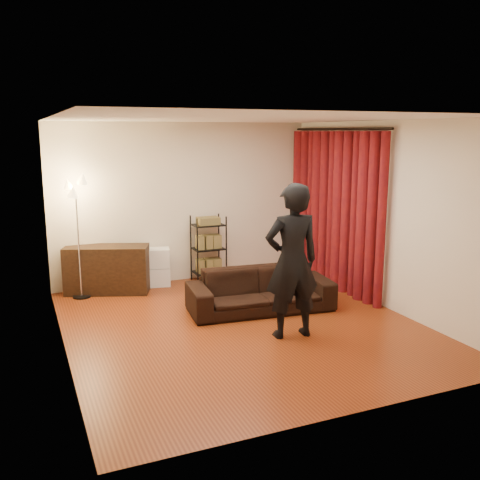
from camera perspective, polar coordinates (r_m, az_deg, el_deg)
name	(u,v)px	position (r m, az deg, el deg)	size (l,w,h in m)	color
floor	(242,325)	(7.23, 0.20, -9.08)	(5.00, 5.00, 0.00)	maroon
ceiling	(242,118)	(6.77, 0.22, 12.85)	(5.00, 5.00, 0.00)	white
wall_back	(184,203)	(9.20, -5.94, 3.99)	(5.00, 5.00, 0.00)	beige
wall_front	(356,272)	(4.73, 12.23, -3.33)	(5.00, 5.00, 0.00)	beige
wall_left	(58,239)	(6.35, -18.81, 0.08)	(5.00, 5.00, 0.00)	beige
wall_right	(385,215)	(8.02, 15.18, 2.55)	(5.00, 5.00, 0.00)	beige
curtain_rod	(339,129)	(8.78, 10.49, 11.56)	(0.04, 0.04, 2.65)	black
curtain	(335,211)	(8.86, 10.07, 3.10)	(0.22, 2.65, 2.55)	maroon
sofa	(261,290)	(7.72, 2.21, -5.38)	(2.06, 0.81, 0.60)	black
person	(292,261)	(6.62, 5.56, -2.28)	(0.71, 0.47, 1.94)	black
media_cabinet	(107,269)	(8.81, -13.98, -3.05)	(1.30, 0.49, 0.76)	black
storage_boxes	(158,267)	(9.04, -8.72, -2.88)	(0.39, 0.31, 0.64)	silver
wire_shelf	(208,249)	(9.19, -3.38, -0.93)	(0.52, 0.36, 1.14)	black
floor_lamp	(78,239)	(8.53, -16.87, 0.09)	(0.33, 0.33, 1.85)	silver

